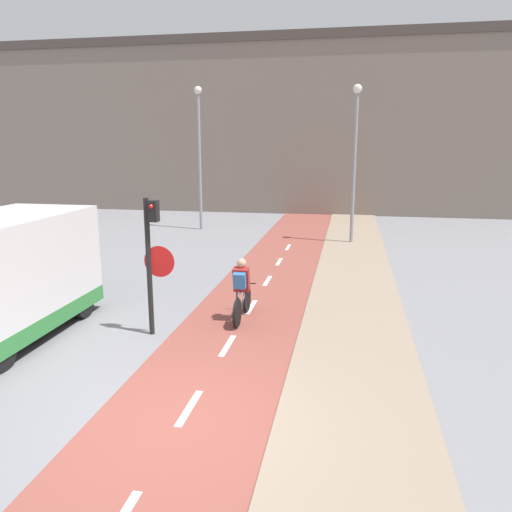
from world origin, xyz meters
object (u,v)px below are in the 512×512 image
Objects in this scene: cyclist_near at (242,291)px; van at (1,280)px; street_lamp_far at (199,143)px; street_lamp_sidewalk at (355,147)px; traffic_light_pole at (152,251)px.

cyclist_near is 0.39× the size of van.
street_lamp_far is 1.04× the size of street_lamp_sidewalk.
traffic_light_pole reaches higher than van.
street_lamp_far is 1.47× the size of van.
traffic_light_pole is 0.47× the size of street_lamp_sidewalk.
van is at bearing -157.43° from cyclist_near.
street_lamp_far is at bearing 163.18° from street_lamp_sidewalk.
street_lamp_far is at bearing 89.55° from van.
traffic_light_pole is 1.71× the size of cyclist_near.
van is (-4.72, -1.96, 0.56)m from cyclist_near.
cyclist_near is (-2.50, -9.86, -3.18)m from street_lamp_sidewalk.
traffic_light_pole is at bearing -110.58° from street_lamp_sidewalk.
traffic_light_pole reaches higher than cyclist_near.
cyclist_near is at bearing -104.23° from street_lamp_sidewalk.
street_lamp_sidewalk is 3.63× the size of cyclist_near.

